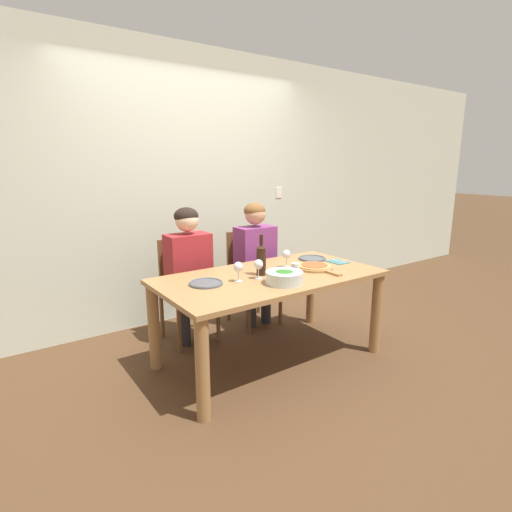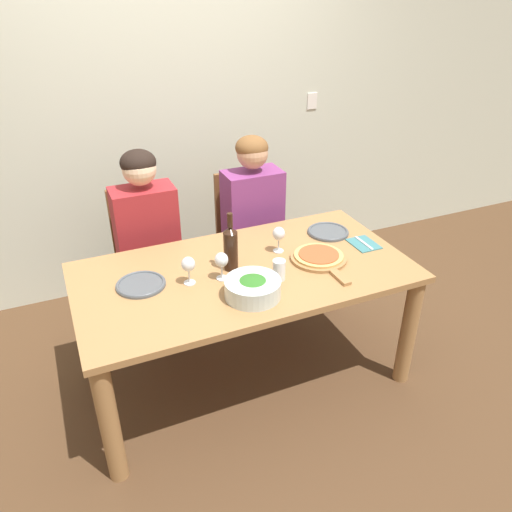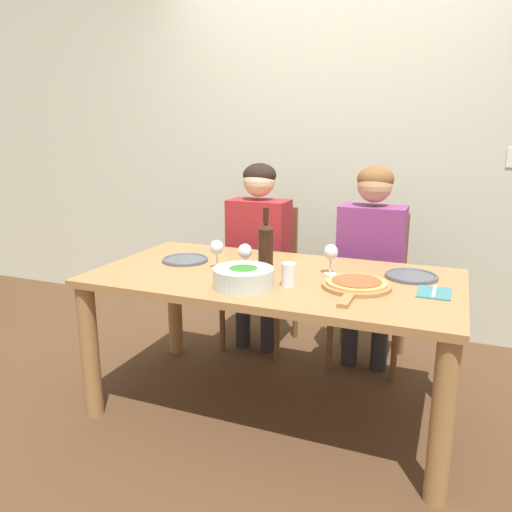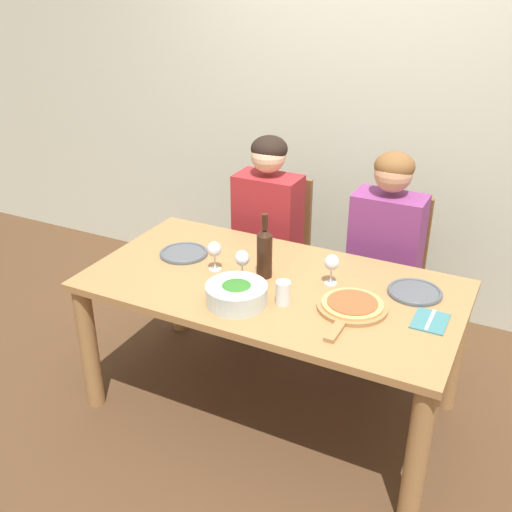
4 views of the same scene
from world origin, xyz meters
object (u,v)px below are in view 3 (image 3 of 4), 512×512
object	(u,v)px
chair_left	(264,271)
person_man	(371,249)
chair_right	(372,283)
fork_on_napkin	(434,292)
wine_glass_left	(217,249)
wine_glass_right	(331,254)
dinner_plate_right	(411,276)
water_tumbler	(289,275)
wine_glass_centre	(245,253)
person_woman	(258,240)
pizza_on_board	(356,285)
dinner_plate_left	(185,259)
broccoli_bowl	(243,277)
wine_bottle	(266,246)

from	to	relation	value
chair_left	person_man	distance (m)	0.76
chair_right	fork_on_napkin	size ratio (longest dim) A/B	5.11
chair_right	wine_glass_left	xyz separation A→B (m)	(-0.66, -0.82, 0.34)
wine_glass_left	wine_glass_right	size ratio (longest dim) A/B	1.00
dinner_plate_right	water_tumbler	bearing A→B (deg)	-145.00
dinner_plate_right	wine_glass_centre	world-z (taller)	wine_glass_centre
wine_glass_right	wine_glass_left	bearing A→B (deg)	-167.75
person_man	person_woman	bearing A→B (deg)	180.00
person_man	pizza_on_board	size ratio (longest dim) A/B	2.70
wine_glass_right	fork_on_napkin	distance (m)	0.52
chair_right	water_tumbler	bearing A→B (deg)	-103.27
dinner_plate_right	wine_glass_right	bearing A→B (deg)	-167.01
water_tumbler	dinner_plate_left	bearing A→B (deg)	161.66
pizza_on_board	chair_right	bearing A→B (deg)	94.09
wine_glass_right	person_man	bearing A→B (deg)	80.24
wine_glass_right	wine_glass_centre	size ratio (longest dim) A/B	1.00
chair_left	wine_glass_left	size ratio (longest dim) A/B	6.09
chair_right	person_man	world-z (taller)	person_man
person_woman	wine_glass_right	bearing A→B (deg)	-43.39
pizza_on_board	wine_glass_left	distance (m)	0.73
broccoli_bowl	wine_glass_left	world-z (taller)	wine_glass_left
chair_right	person_woman	distance (m)	0.76
wine_bottle	fork_on_napkin	xyz separation A→B (m)	(0.80, -0.05, -0.13)
person_man	broccoli_bowl	size ratio (longest dim) A/B	4.42
chair_left	broccoli_bowl	bearing A→B (deg)	-73.72
person_man	wine_bottle	size ratio (longest dim) A/B	3.77
fork_on_napkin	dinner_plate_right	bearing A→B (deg)	118.74
chair_left	fork_on_napkin	distance (m)	1.40
broccoli_bowl	pizza_on_board	world-z (taller)	broccoli_bowl
broccoli_bowl	chair_left	bearing A→B (deg)	106.28
dinner_plate_right	wine_glass_centre	xyz separation A→B (m)	(-0.77, -0.23, 0.10)
person_woman	wine_glass_centre	xyz separation A→B (m)	(0.22, -0.73, 0.10)
dinner_plate_left	wine_glass_left	xyz separation A→B (m)	(0.23, -0.08, 0.10)
person_woman	dinner_plate_right	bearing A→B (deg)	-26.56
wine_glass_right	fork_on_napkin	world-z (taller)	wine_glass_right
wine_glass_centre	pizza_on_board	bearing A→B (deg)	-3.26
person_man	pizza_on_board	xyz separation A→B (m)	(0.06, -0.76, 0.01)
water_tumbler	fork_on_napkin	xyz separation A→B (m)	(0.62, 0.14, -0.05)
chair_left	wine_bottle	xyz separation A→B (m)	(0.30, -0.77, 0.36)
wine_glass_left	fork_on_napkin	distance (m)	1.05
broccoli_bowl	wine_glass_left	bearing A→B (deg)	136.71
wine_glass_centre	person_man	bearing A→B (deg)	55.96
person_man	wine_glass_centre	distance (m)	0.89
chair_left	pizza_on_board	world-z (taller)	chair_left
fork_on_napkin	water_tumbler	bearing A→B (deg)	-167.01
broccoli_bowl	person_woman	bearing A→B (deg)	108.10
fork_on_napkin	pizza_on_board	bearing A→B (deg)	-170.48
chair_left	wine_glass_right	bearing A→B (deg)	-48.42
wine_bottle	water_tumbler	world-z (taller)	wine_bottle
water_tumbler	wine_glass_right	bearing A→B (deg)	64.56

